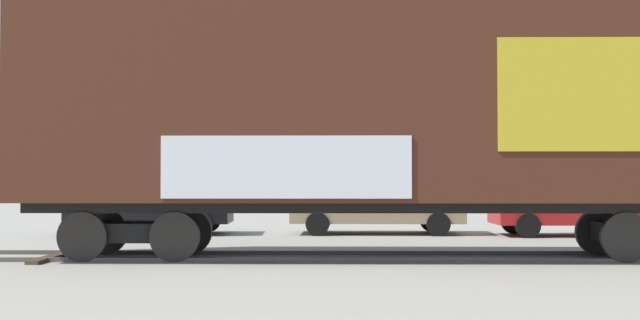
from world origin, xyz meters
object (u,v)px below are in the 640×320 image
parked_car_tan (374,203)px  parked_car_red (573,206)px  parked_car_black (150,204)px  flagpole (622,64)px  freight_car (396,111)px

parked_car_tan → parked_car_red: 5.39m
parked_car_black → parked_car_tan: bearing=2.5°
flagpole → parked_car_tan: bearing=-157.1°
parked_car_black → parked_car_tan: 6.23m
freight_car → parked_car_black: 9.30m
parked_car_tan → parked_car_red: parked_car_tan is taller
parked_car_black → parked_car_red: (11.57, -0.46, -0.01)m
parked_car_red → freight_car: bearing=-130.9°
freight_car → parked_car_red: freight_car is taller
flagpole → parked_car_black: bearing=-165.4°
freight_car → parked_car_black: size_ratio=3.18×
freight_car → parked_car_black: (-6.28, 6.56, -2.00)m
flagpole → parked_car_red: flagpole is taller
freight_car → flagpole: (8.24, 10.34, 2.46)m
freight_car → flagpole: bearing=51.4°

